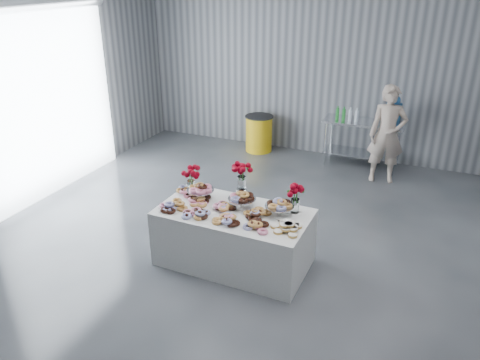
# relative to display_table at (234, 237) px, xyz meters

# --- Properties ---
(ground) EXTENTS (9.00, 9.00, 0.00)m
(ground) POSITION_rel_display_table_xyz_m (0.21, -0.07, -0.38)
(ground) COLOR #33363A
(ground) RESTS_ON ground
(room_walls) EXTENTS (8.04, 9.04, 4.02)m
(room_walls) POSITION_rel_display_table_xyz_m (-0.07, -0.00, 2.26)
(room_walls) COLOR gray
(room_walls) RESTS_ON ground
(display_table) EXTENTS (1.92, 1.04, 0.75)m
(display_table) POSITION_rel_display_table_xyz_m (0.00, 0.00, 0.00)
(display_table) COLOR white
(display_table) RESTS_ON ground
(prep_table) EXTENTS (1.50, 0.60, 0.90)m
(prep_table) POSITION_rel_display_table_xyz_m (0.92, 4.03, 0.24)
(prep_table) COLOR silver
(prep_table) RESTS_ON ground
(donut_mounds) EXTENTS (1.82, 0.84, 0.09)m
(donut_mounds) POSITION_rel_display_table_xyz_m (0.00, -0.05, 0.42)
(donut_mounds) COLOR #BC9744
(donut_mounds) RESTS_ON display_table
(cake_stand_left) EXTENTS (0.36, 0.36, 0.17)m
(cake_stand_left) POSITION_rel_display_table_xyz_m (-0.55, 0.16, 0.52)
(cake_stand_left) COLOR silver
(cake_stand_left) RESTS_ON display_table
(cake_stand_mid) EXTENTS (0.36, 0.36, 0.17)m
(cake_stand_mid) POSITION_rel_display_table_xyz_m (0.05, 0.15, 0.52)
(cake_stand_mid) COLOR silver
(cake_stand_mid) RESTS_ON display_table
(cake_stand_right) EXTENTS (0.36, 0.36, 0.17)m
(cake_stand_right) POSITION_rel_display_table_xyz_m (0.55, 0.14, 0.52)
(cake_stand_right) COLOR silver
(cake_stand_right) RESTS_ON display_table
(danish_pile) EXTENTS (0.48, 0.48, 0.11)m
(danish_pile) POSITION_rel_display_table_xyz_m (0.75, -0.17, 0.43)
(danish_pile) COLOR white
(danish_pile) RESTS_ON display_table
(bouquet_left) EXTENTS (0.26, 0.26, 0.42)m
(bouquet_left) POSITION_rel_display_table_xyz_m (-0.74, 0.27, 0.67)
(bouquet_left) COLOR white
(bouquet_left) RESTS_ON display_table
(bouquet_right) EXTENTS (0.26, 0.26, 0.42)m
(bouquet_right) POSITION_rel_display_table_xyz_m (0.71, 0.28, 0.67)
(bouquet_right) COLOR white
(bouquet_right) RESTS_ON display_table
(bouquet_center) EXTENTS (0.26, 0.26, 0.57)m
(bouquet_center) POSITION_rel_display_table_xyz_m (-0.04, 0.35, 0.75)
(bouquet_center) COLOR silver
(bouquet_center) RESTS_ON display_table
(water_jug) EXTENTS (0.28, 0.28, 0.55)m
(water_jug) POSITION_rel_display_table_xyz_m (1.42, 4.03, 0.77)
(water_jug) COLOR #3C83CD
(water_jug) RESTS_ON prep_table
(drink_bottles) EXTENTS (0.54, 0.08, 0.27)m
(drink_bottles) POSITION_rel_display_table_xyz_m (0.60, 3.93, 0.66)
(drink_bottles) COLOR #268C33
(drink_bottles) RESTS_ON prep_table
(person) EXTENTS (0.71, 0.55, 1.74)m
(person) POSITION_rel_display_table_xyz_m (1.41, 3.47, 0.50)
(person) COLOR #CC8C93
(person) RESTS_ON ground
(trash_barrel) EXTENTS (0.59, 0.59, 0.76)m
(trash_barrel) POSITION_rel_display_table_xyz_m (-1.21, 4.03, 0.01)
(trash_barrel) COLOR yellow
(trash_barrel) RESTS_ON ground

